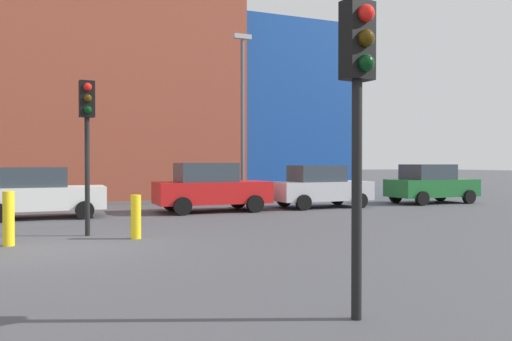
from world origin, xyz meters
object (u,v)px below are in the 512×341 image
traffic_light_near_right (358,86)px  bollard_yellow_0 (136,217)px  street_lamp (242,107)px  parked_car_4 (320,186)px  bollard_yellow_1 (9,219)px  parked_car_2 (41,193)px  parked_car_3 (211,187)px  parked_car_5 (431,184)px  traffic_light_island (87,122)px

traffic_light_near_right → bollard_yellow_0: bearing=-177.0°
street_lamp → parked_car_4: bearing=-51.7°
bollard_yellow_1 → street_lamp: (8.61, 8.50, 3.66)m
bollard_yellow_0 → parked_car_4: bearing=34.5°
parked_car_2 → bollard_yellow_0: bearing=-68.4°
parked_car_3 → street_lamp: bearing=51.0°
bollard_yellow_1 → parked_car_2: bearing=84.8°
traffic_light_near_right → street_lamp: size_ratio=0.49×
parked_car_2 → bollard_yellow_1: size_ratio=3.23×
parked_car_2 → street_lamp: (8.10, 2.90, 3.43)m
parked_car_5 → bollard_yellow_0: 14.92m
traffic_light_island → bollard_yellow_0: 2.69m
parked_car_3 → parked_car_5: parked_car_3 is taller
parked_car_5 → bollard_yellow_1: bearing=-161.3°
traffic_light_island → parked_car_3: bearing=130.7°
parked_car_2 → street_lamp: street_lamp is taller
parked_car_5 → traffic_light_island: size_ratio=1.05×
parked_car_3 → street_lamp: size_ratio=0.56×
parked_car_5 → bollard_yellow_1: 17.48m
parked_car_4 → traffic_light_near_right: 14.55m
parked_car_5 → traffic_light_island: traffic_light_island is taller
parked_car_5 → bollard_yellow_0: parked_car_5 is taller
parked_car_2 → traffic_light_near_right: bearing=-73.9°
traffic_light_near_right → street_lamp: street_lamp is taller
parked_car_2 → traffic_light_island: size_ratio=1.00×
parked_car_4 → traffic_light_island: (-9.22, -4.69, 1.98)m
parked_car_4 → parked_car_5: 5.65m
traffic_light_near_right → bollard_yellow_0: size_ratio=3.50×
parked_car_3 → traffic_light_island: bearing=-134.4°
traffic_light_near_right → traffic_light_island: traffic_light_island is taller
parked_car_3 → street_lamp: 5.01m
parked_car_5 → traffic_light_island: (-14.87, -4.69, 1.96)m
street_lamp → parked_car_2: bearing=-160.3°
parked_car_4 → traffic_light_near_right: traffic_light_near_right is taller
bollard_yellow_0 → parked_car_5: bearing=22.1°
street_lamp → bollard_yellow_0: bearing=-124.7°
traffic_light_island → bollard_yellow_0: bearing=43.6°
parked_car_3 → traffic_light_island: size_ratio=1.09×
bollard_yellow_1 → street_lamp: bearing=44.6°
street_lamp → parked_car_3: bearing=-129.0°
traffic_light_island → street_lamp: size_ratio=0.51×
bollard_yellow_0 → traffic_light_near_right: bearing=-78.4°
parked_car_2 → traffic_light_island: bearing=-75.9°
bollard_yellow_0 → street_lamp: 11.00m
parked_car_2 → bollard_yellow_1: parked_car_2 is taller
parked_car_4 → traffic_light_island: size_ratio=1.03×
traffic_light_near_right → bollard_yellow_0: 7.63m
traffic_light_near_right → bollard_yellow_1: bearing=-158.2°
bollard_yellow_1 → traffic_light_near_right: bearing=-59.7°
traffic_light_island → bollard_yellow_1: bearing=-66.4°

